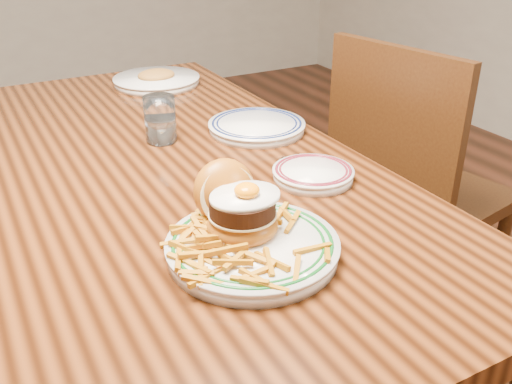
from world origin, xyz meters
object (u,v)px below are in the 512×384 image
table (164,197)px  main_plate (248,231)px  chair_right (410,186)px  side_plate (313,173)px

table → main_plate: (0.00, -0.42, 0.13)m
chair_right → side_plate: chair_right is taller
chair_right → side_plate: bearing=13.9°
main_plate → side_plate: main_plate is taller
chair_right → side_plate: (-0.53, -0.24, 0.26)m
chair_right → main_plate: (-0.77, -0.41, 0.28)m
table → chair_right: 0.79m
table → side_plate: 0.36m
main_plate → table: bearing=90.5°
table → side_plate: bearing=-43.7°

